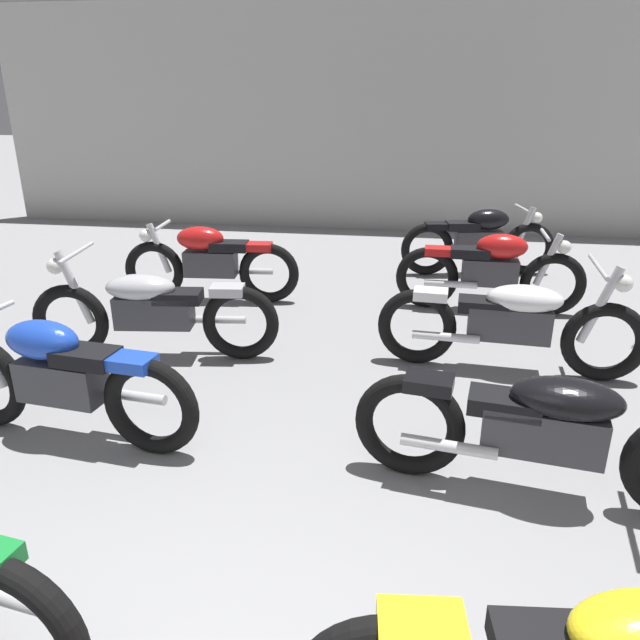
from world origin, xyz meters
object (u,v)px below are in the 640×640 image
motorcycle_left_row_2 (153,309)px  motorcycle_right_row_1 (545,428)px  motorcycle_left_row_3 (210,261)px  motorcycle_right_row_4 (479,240)px  motorcycle_right_row_2 (511,321)px  motorcycle_right_row_3 (491,270)px  motorcycle_left_row_1 (60,377)px

motorcycle_left_row_2 → motorcycle_right_row_1: 3.36m
motorcycle_left_row_3 → motorcycle_left_row_2: bearing=-89.4°
motorcycle_right_row_1 → motorcycle_right_row_4: bearing=89.5°
motorcycle_right_row_2 → motorcycle_right_row_4: (-0.00, 2.92, 0.01)m
motorcycle_right_row_2 → motorcycle_right_row_4: motorcycle_right_row_2 is taller
motorcycle_right_row_3 → motorcycle_left_row_2: bearing=-150.5°
motorcycle_left_row_2 → motorcycle_left_row_3: size_ratio=1.10×
motorcycle_right_row_2 → motorcycle_right_row_4: bearing=90.0°
motorcycle_left_row_2 → motorcycle_left_row_1: bearing=-92.2°
motorcycle_left_row_1 → motorcycle_right_row_1: size_ratio=0.91×
motorcycle_left_row_1 → motorcycle_right_row_1: (3.05, -0.16, -0.01)m
motorcycle_right_row_2 → motorcycle_right_row_4: size_ratio=1.11×
motorcycle_right_row_1 → motorcycle_right_row_4: size_ratio=1.10×
motorcycle_left_row_2 → motorcycle_right_row_1: bearing=-26.8°
motorcycle_right_row_4 → motorcycle_right_row_2: bearing=-90.0°
motorcycle_right_row_3 → motorcycle_right_row_4: 1.40m
motorcycle_left_row_2 → motorcycle_right_row_2: bearing=3.6°
motorcycle_right_row_4 → motorcycle_left_row_2: bearing=-134.3°
motorcycle_right_row_3 → motorcycle_right_row_4: size_ratio=1.01×
motorcycle_left_row_3 → motorcycle_right_row_3: (3.05, 0.14, 0.00)m
motorcycle_right_row_3 → motorcycle_right_row_4: bearing=89.9°
motorcycle_right_row_2 → motorcycle_left_row_3: bearing=155.6°
motorcycle_left_row_3 → motorcycle_right_row_2: bearing=-24.4°
motorcycle_right_row_1 → motorcycle_left_row_3: bearing=134.3°
motorcycle_left_row_2 → motorcycle_left_row_3: 1.58m
motorcycle_left_row_2 → motorcycle_right_row_2: size_ratio=1.00×
motorcycle_left_row_1 → motorcycle_left_row_2: bearing=87.8°
motorcycle_right_row_1 → motorcycle_right_row_3: motorcycle_right_row_1 is taller
motorcycle_left_row_3 → motorcycle_left_row_1: bearing=-90.7°
motorcycle_left_row_1 → motorcycle_right_row_2: (3.09, 1.55, -0.01)m
motorcycle_left_row_1 → motorcycle_right_row_2: bearing=26.6°
motorcycle_left_row_2 → motorcycle_right_row_3: (3.03, 1.71, 0.01)m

